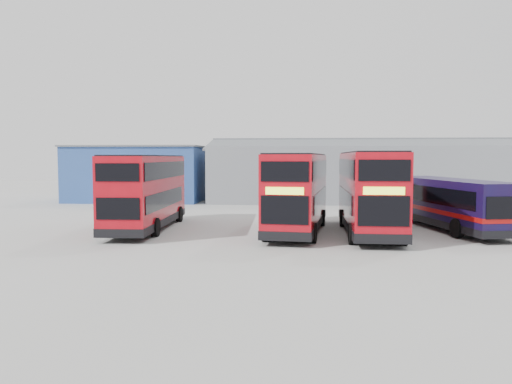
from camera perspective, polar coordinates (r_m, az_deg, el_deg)
name	(u,v)px	position (r m, az deg, el deg)	size (l,w,h in m)	color
ground_plane	(285,229)	(28.36, 3.30, -4.26)	(120.00, 120.00, 0.00)	#969691
office_block	(139,173)	(48.29, -13.19, 2.13)	(12.30, 8.32, 5.12)	navy
maintenance_shed	(372,173)	(48.68, 13.16, 2.17)	(30.50, 12.00, 5.89)	gray
double_decker_left	(147,193)	(28.66, -12.39, -0.07)	(2.69, 9.95, 4.18)	#B00A15
double_decker_centre	(298,193)	(27.16, 4.81, -0.13)	(3.68, 10.28, 4.26)	#B00A15
double_decker_right	(369,193)	(27.15, 12.77, -0.12)	(2.83, 10.37, 4.35)	#B00A15
single_decker_blue	(449,204)	(30.09, 21.21, -1.34)	(4.42, 10.73, 2.84)	black
panel_van	(116,191)	(43.68, -15.66, 0.15)	(2.34, 5.20, 2.24)	white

